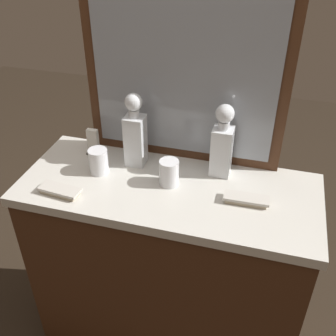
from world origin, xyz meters
name	(u,v)px	position (x,y,z in m)	size (l,w,h in m)	color
ground_plane	(168,330)	(0.00, 0.00, 0.00)	(6.00, 6.00, 0.00)	#2D2319
dresser	(168,269)	(0.00, 0.00, 0.45)	(1.11, 0.46, 0.90)	#472816
dresser_mirror	(184,75)	(0.00, 0.21, 1.25)	(0.77, 0.03, 0.69)	#472816
crystal_decanter_rear	(135,137)	(-0.16, 0.11, 1.02)	(0.07, 0.07, 0.30)	white
crystal_decanter_far_left	(222,147)	(0.17, 0.14, 1.02)	(0.08, 0.08, 0.29)	white
crystal_tumbler_far_left	(169,174)	(0.00, 0.01, 0.94)	(0.07, 0.07, 0.10)	white
crystal_tumbler_right	(99,162)	(-0.28, 0.02, 0.94)	(0.07, 0.07, 0.10)	white
silver_brush_right	(246,199)	(0.29, -0.02, 0.91)	(0.16, 0.06, 0.02)	#B7A88C
silver_brush_front	(60,191)	(-0.36, -0.15, 0.91)	(0.16, 0.07, 0.02)	#B7A88C
napkin_holder	(93,143)	(-0.36, 0.14, 0.94)	(0.05, 0.05, 0.11)	black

